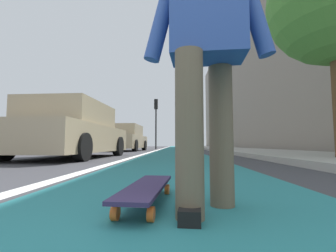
{
  "coord_description": "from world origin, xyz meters",
  "views": [
    {
      "loc": [
        -0.37,
        -0.0,
        0.35
      ],
      "look_at": [
        11.19,
        0.39,
        1.29
      ],
      "focal_mm": 24.77,
      "sensor_mm": 36.0,
      "label": 1
    }
  ],
  "objects_px": {
    "parked_car_near": "(72,132)",
    "traffic_light": "(156,114)",
    "skateboard": "(146,189)",
    "street_tree_near": "(336,0)",
    "skater_person": "(206,39)",
    "parked_car_mid": "(125,139)"
  },
  "relations": [
    {
      "from": "parked_car_mid",
      "to": "traffic_light",
      "type": "bearing_deg",
      "value": -13.93
    },
    {
      "from": "traffic_light",
      "to": "skater_person",
      "type": "bearing_deg",
      "value": -174.11
    },
    {
      "from": "parked_car_mid",
      "to": "street_tree_near",
      "type": "xyz_separation_m",
      "value": [
        -8.66,
        -6.06,
        2.48
      ]
    },
    {
      "from": "traffic_light",
      "to": "street_tree_near",
      "type": "bearing_deg",
      "value": -161.26
    },
    {
      "from": "skater_person",
      "to": "street_tree_near",
      "type": "bearing_deg",
      "value": -43.0
    },
    {
      "from": "traffic_light",
      "to": "street_tree_near",
      "type": "height_order",
      "value": "street_tree_near"
    },
    {
      "from": "parked_car_near",
      "to": "street_tree_near",
      "type": "relative_size",
      "value": 0.95
    },
    {
      "from": "skater_person",
      "to": "street_tree_near",
      "type": "distance_m",
      "value": 4.89
    },
    {
      "from": "parked_car_mid",
      "to": "street_tree_near",
      "type": "distance_m",
      "value": 10.86
    },
    {
      "from": "skateboard",
      "to": "parked_car_near",
      "type": "xyz_separation_m",
      "value": [
        4.74,
        2.63,
        0.6
      ]
    },
    {
      "from": "parked_car_mid",
      "to": "street_tree_near",
      "type": "relative_size",
      "value": 0.94
    },
    {
      "from": "parked_car_near",
      "to": "traffic_light",
      "type": "height_order",
      "value": "traffic_light"
    },
    {
      "from": "skater_person",
      "to": "parked_car_near",
      "type": "xyz_separation_m",
      "value": [
        4.89,
        2.98,
        -0.24
      ]
    },
    {
      "from": "parked_car_mid",
      "to": "traffic_light",
      "type": "height_order",
      "value": "traffic_light"
    },
    {
      "from": "skateboard",
      "to": "parked_car_mid",
      "type": "xyz_separation_m",
      "value": [
        11.7,
        2.74,
        0.6
      ]
    },
    {
      "from": "parked_car_near",
      "to": "street_tree_near",
      "type": "height_order",
      "value": "street_tree_near"
    },
    {
      "from": "parked_car_near",
      "to": "skateboard",
      "type": "bearing_deg",
      "value": -150.96
    },
    {
      "from": "skater_person",
      "to": "traffic_light",
      "type": "distance_m",
      "value": 17.35
    },
    {
      "from": "skateboard",
      "to": "street_tree_near",
      "type": "xyz_separation_m",
      "value": [
        3.03,
        -3.31,
        3.08
      ]
    },
    {
      "from": "skateboard",
      "to": "street_tree_near",
      "type": "relative_size",
      "value": 0.19
    },
    {
      "from": "skateboard",
      "to": "street_tree_near",
      "type": "distance_m",
      "value": 5.45
    },
    {
      "from": "skateboard",
      "to": "skater_person",
      "type": "bearing_deg",
      "value": -113.28
    }
  ]
}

